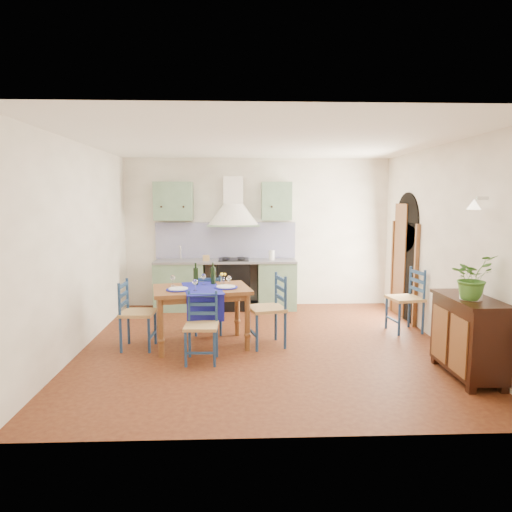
# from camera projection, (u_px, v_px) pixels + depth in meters

# --- Properties ---
(floor) EXTENTS (5.00, 5.00, 0.00)m
(floor) POSITION_uv_depth(u_px,v_px,m) (265.00, 345.00, 6.40)
(floor) COLOR #3F180D
(floor) RESTS_ON ground
(back_wall) EXTENTS (5.00, 0.96, 2.80)m
(back_wall) POSITION_uv_depth(u_px,v_px,m) (233.00, 252.00, 8.52)
(back_wall) COLOR white
(back_wall) RESTS_ON ground
(right_wall) EXTENTS (0.26, 5.00, 2.80)m
(right_wall) POSITION_uv_depth(u_px,v_px,m) (435.00, 248.00, 6.61)
(right_wall) COLOR white
(right_wall) RESTS_ON ground
(left_wall) EXTENTS (0.04, 5.00, 2.80)m
(left_wall) POSITION_uv_depth(u_px,v_px,m) (80.00, 247.00, 6.13)
(left_wall) COLOR white
(left_wall) RESTS_ON ground
(ceiling) EXTENTS (5.00, 5.00, 0.01)m
(ceiling) POSITION_uv_depth(u_px,v_px,m) (265.00, 141.00, 6.05)
(ceiling) COLOR white
(ceiling) RESTS_ON back_wall
(dining_table) EXTENTS (1.44, 1.13, 1.14)m
(dining_table) POSITION_uv_depth(u_px,v_px,m) (202.00, 294.00, 6.30)
(dining_table) COLOR brown
(dining_table) RESTS_ON ground
(chair_near) EXTENTS (0.42, 0.42, 0.88)m
(chair_near) POSITION_uv_depth(u_px,v_px,m) (202.00, 326.00, 5.72)
(chair_near) COLOR navy
(chair_near) RESTS_ON ground
(chair_far) EXTENTS (0.44, 0.44, 0.92)m
(chair_far) POSITION_uv_depth(u_px,v_px,m) (208.00, 303.00, 6.92)
(chair_far) COLOR navy
(chair_far) RESTS_ON ground
(chair_left) EXTENTS (0.46, 0.46, 0.94)m
(chair_left) POSITION_uv_depth(u_px,v_px,m) (135.00, 314.00, 6.21)
(chair_left) COLOR navy
(chair_left) RESTS_ON ground
(chair_right) EXTENTS (0.57, 0.57, 1.01)m
(chair_right) POSITION_uv_depth(u_px,v_px,m) (269.00, 309.00, 6.33)
(chair_right) COLOR navy
(chair_right) RESTS_ON ground
(chair_spare) EXTENTS (0.53, 0.53, 0.98)m
(chair_spare) POSITION_uv_depth(u_px,v_px,m) (407.00, 299.00, 7.02)
(chair_spare) COLOR navy
(chair_spare) RESTS_ON ground
(sideboard) EXTENTS (0.50, 1.05, 0.94)m
(sideboard) POSITION_uv_depth(u_px,v_px,m) (468.00, 334.00, 5.20)
(sideboard) COLOR black
(sideboard) RESTS_ON ground
(potted_plant) EXTENTS (0.57, 0.54, 0.50)m
(potted_plant) POSITION_uv_depth(u_px,v_px,m) (472.00, 277.00, 5.03)
(potted_plant) COLOR #3D7428
(potted_plant) RESTS_ON sideboard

